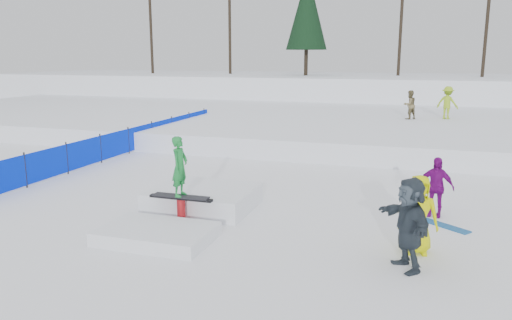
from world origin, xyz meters
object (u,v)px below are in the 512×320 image
(spectator_yellow, at_px, (418,214))
(spectator_dark, at_px, (409,224))
(walker_ygreen, at_px, (447,103))
(walker_olive, at_px, (410,105))
(safety_fence, at_px, (129,140))
(spectator_purple, at_px, (436,187))
(jib_rail_feature, at_px, (192,204))

(spectator_yellow, xyz_separation_m, spectator_dark, (-0.16, -0.89, 0.08))
(walker_ygreen, bearing_deg, walker_olive, 42.42)
(walker_olive, relative_size, spectator_dark, 0.81)
(walker_olive, bearing_deg, spectator_dark, 49.57)
(safety_fence, relative_size, spectator_purple, 10.59)
(spectator_yellow, bearing_deg, spectator_purple, 72.81)
(spectator_purple, xyz_separation_m, spectator_yellow, (-0.40, -2.63, 0.06))
(safety_fence, bearing_deg, jib_rail_feature, -48.04)
(walker_olive, relative_size, spectator_purple, 0.96)
(spectator_purple, bearing_deg, jib_rail_feature, -149.44)
(spectator_purple, relative_size, spectator_yellow, 0.93)
(safety_fence, height_order, walker_ygreen, walker_ygreen)
(spectator_dark, distance_m, jib_rail_feature, 5.49)
(spectator_dark, bearing_deg, safety_fence, -155.75)
(walker_ygreen, bearing_deg, safety_fence, 58.87)
(safety_fence, height_order, spectator_yellow, spectator_yellow)
(spectator_dark, xyz_separation_m, jib_rail_feature, (-5.21, 1.61, -0.59))
(walker_olive, height_order, jib_rail_feature, walker_olive)
(safety_fence, distance_m, walker_olive, 13.90)
(spectator_yellow, height_order, spectator_dark, spectator_dark)
(safety_fence, xyz_separation_m, walker_olive, (10.77, 8.73, 0.97))
(safety_fence, height_order, jib_rail_feature, jib_rail_feature)
(spectator_yellow, distance_m, spectator_dark, 0.91)
(safety_fence, height_order, spectator_dark, spectator_dark)
(walker_ygreen, height_order, spectator_dark, walker_ygreen)
(walker_olive, xyz_separation_m, walker_ygreen, (1.81, 0.67, 0.10))
(walker_ygreen, relative_size, jib_rail_feature, 0.37)
(walker_olive, distance_m, spectator_purple, 13.52)
(spectator_purple, relative_size, spectator_dark, 0.85)
(spectator_purple, distance_m, spectator_yellow, 2.66)
(walker_ygreen, relative_size, spectator_dark, 0.92)
(safety_fence, xyz_separation_m, spectator_dark, (11.19, -8.26, 0.34))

